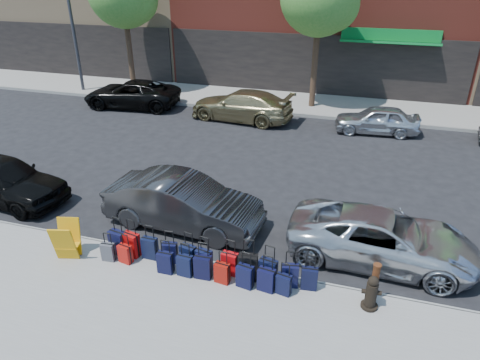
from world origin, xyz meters
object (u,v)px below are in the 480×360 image
(car_near_2, at_px, (382,237))
(car_near_0, at_px, (3,179))
(fire_hydrant, at_px, (371,293))
(display_rack, at_px, (67,241))
(streetlight, at_px, (73,9))
(bollard, at_px, (375,282))
(car_near_1, at_px, (183,203))
(suitcase_front_5, at_px, (204,261))
(car_far_0, at_px, (132,94))
(car_far_2, at_px, (377,120))
(car_far_1, at_px, (241,105))

(car_near_2, bearing_deg, car_near_0, 93.38)
(fire_hydrant, bearing_deg, display_rack, 176.81)
(streetlight, xyz_separation_m, bollard, (16.70, -13.52, -4.01))
(fire_hydrant, xyz_separation_m, display_rack, (-7.42, -0.35, 0.11))
(fire_hydrant, xyz_separation_m, bollard, (0.05, 0.26, 0.12))
(display_rack, height_order, car_near_0, car_near_0)
(bollard, bearing_deg, car_near_1, 161.20)
(suitcase_front_5, distance_m, car_near_1, 2.40)
(car_near_0, relative_size, car_far_0, 0.87)
(car_far_2, bearing_deg, suitcase_front_5, -23.62)
(streetlight, xyz_separation_m, suitcase_front_5, (12.74, -13.65, -4.21))
(fire_hydrant, xyz_separation_m, car_near_1, (-5.28, 2.08, 0.22))
(streetlight, relative_size, bollard, 8.26)
(streetlight, bearing_deg, car_near_0, -66.36)
(car_far_0, relative_size, car_far_2, 1.37)
(display_rack, bearing_deg, car_near_2, 3.12)
(car_near_0, xyz_separation_m, car_near_2, (11.62, 0.23, -0.09))
(car_near_0, height_order, car_far_2, car_near_0)
(car_near_0, relative_size, car_far_2, 1.19)
(bollard, distance_m, car_far_2, 11.40)
(car_near_2, height_order, car_far_0, car_far_0)
(suitcase_front_5, relative_size, bollard, 0.98)
(car_far_1, xyz_separation_m, car_far_2, (6.35, 0.00, -0.10))
(streetlight, distance_m, fire_hydrant, 22.00)
(car_near_0, bearing_deg, car_near_2, -83.22)
(streetlight, height_order, car_near_0, streetlight)
(car_near_1, bearing_deg, suitcase_front_5, -141.00)
(display_rack, distance_m, car_near_1, 3.23)
(car_near_2, relative_size, car_far_2, 1.29)
(display_rack, relative_size, car_far_1, 0.20)
(car_far_2, bearing_deg, car_far_1, -95.03)
(bollard, distance_m, car_far_1, 13.09)
(car_near_2, bearing_deg, car_far_2, 3.73)
(streetlight, relative_size, car_far_1, 1.60)
(car_near_1, bearing_deg, car_near_0, 96.19)
(car_near_0, height_order, car_far_0, car_near_0)
(suitcase_front_5, bearing_deg, bollard, 12.81)
(streetlight, distance_m, bollard, 21.85)
(car_far_0, relative_size, car_far_1, 1.00)
(fire_hydrant, xyz_separation_m, car_far_0, (-12.57, 12.03, 0.17))
(suitcase_front_5, height_order, bollard, bollard)
(car_far_2, bearing_deg, display_rack, -36.63)
(display_rack, bearing_deg, car_far_0, 98.12)
(car_far_1, bearing_deg, car_near_1, 12.63)
(fire_hydrant, relative_size, car_far_2, 0.23)
(car_far_2, bearing_deg, streetlight, -102.35)
(streetlight, xyz_separation_m, fire_hydrant, (16.65, -13.78, -4.13))
(car_far_0, bearing_deg, car_near_1, 30.07)
(suitcase_front_5, relative_size, fire_hydrant, 1.14)
(display_rack, xyz_separation_m, car_near_1, (2.14, 2.42, 0.11))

